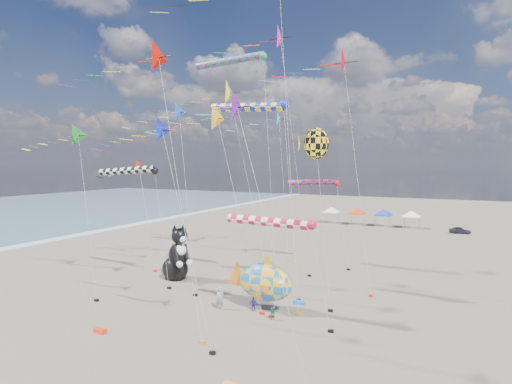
{
  "coord_description": "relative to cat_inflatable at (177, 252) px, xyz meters",
  "views": [
    {
      "loc": [
        15.97,
        -17.91,
        11.84
      ],
      "look_at": [
        1.02,
        12.0,
        9.5
      ],
      "focal_mm": 28.0,
      "sensor_mm": 36.0,
      "label": 1
    }
  ],
  "objects": [
    {
      "name": "ground",
      "position": [
        9.2,
        -14.47,
        -2.91
      ],
      "size": [
        260.0,
        260.0,
        0.0
      ],
      "primitive_type": "plane",
      "color": "brown",
      "rests_on": "ground"
    },
    {
      "name": "delta_kite_0",
      "position": [
        -6.0,
        -8.37,
        11.27
      ],
      "size": [
        10.26,
        2.18,
        15.58
      ],
      "color": "#1C7D24",
      "rests_on": "ground"
    },
    {
      "name": "delta_kite_1",
      "position": [
        3.89,
        12.33,
        14.22
      ],
      "size": [
        9.52,
        1.97,
        18.48
      ],
      "color": "#18B1DE",
      "rests_on": "ground"
    },
    {
      "name": "delta_kite_2",
      "position": [
        5.62,
        1.45,
        15.46
      ],
      "size": [
        11.91,
        2.55,
        19.91
      ],
      "color": "#E9FB1C",
      "rests_on": "ground"
    },
    {
      "name": "delta_kite_3",
      "position": [
        14.79,
        -13.31,
        11.69
      ],
      "size": [
        9.28,
        1.93,
        15.91
      ],
      "color": "#6B1497",
      "rests_on": "ground"
    },
    {
      "name": "delta_kite_4",
      "position": [
        8.29,
        -4.7,
        12.36
      ],
      "size": [
        10.01,
        2.33,
        16.71
      ],
      "color": "#FFAF1D",
      "rests_on": "ground"
    },
    {
      "name": "delta_kite_5",
      "position": [
        7.54,
        7.15,
        22.03
      ],
      "size": [
        14.55,
        2.8,
        26.61
      ],
      "color": "#FA19A6",
      "rests_on": "ground"
    },
    {
      "name": "delta_kite_6",
      "position": [
        -8.27,
        1.31,
        8.23
      ],
      "size": [
        9.47,
        1.84,
        12.42
      ],
      "color": "red",
      "rests_on": "ground"
    },
    {
      "name": "delta_kite_8",
      "position": [
        5.11,
        -11.11,
        16.24
      ],
      "size": [
        13.95,
        2.39,
        20.66
      ],
      "color": "red",
      "rests_on": "ground"
    },
    {
      "name": "delta_kite_9",
      "position": [
        7.06,
        -12.07,
        10.83
      ],
      "size": [
        10.13,
        1.8,
        15.02
      ],
      "color": "#0D1CC4",
      "rests_on": "ground"
    },
    {
      "name": "delta_kite_10",
      "position": [
        0.84,
        -3.4,
        13.37
      ],
      "size": [
        9.29,
        1.83,
        17.59
      ],
      "color": "blue",
      "rests_on": "ground"
    },
    {
      "name": "delta_kite_11",
      "position": [
        14.75,
        3.4,
        18.08
      ],
      "size": [
        13.17,
        2.72,
        22.61
      ],
      "color": "#EC001A",
      "rests_on": "ground"
    },
    {
      "name": "windsock_0",
      "position": [
        10.81,
        11.43,
        6.76
      ],
      "size": [
        7.48,
        0.73,
        10.1
      ],
      "color": "red",
      "rests_on": "ground"
    },
    {
      "name": "windsock_1",
      "position": [
        3.17,
        6.11,
        20.1
      ],
      "size": [
        9.83,
        0.86,
        23.53
      ],
      "color": "#18893B",
      "rests_on": "ground"
    },
    {
      "name": "windsock_2",
      "position": [
        -3.6,
        -2.85,
        8.22
      ],
      "size": [
        9.0,
        0.71,
        11.55
      ],
      "color": "black",
      "rests_on": "ground"
    },
    {
      "name": "windsock_3",
      "position": [
        8.76,
        -0.57,
        13.91
      ],
      "size": [
        8.78,
        0.82,
        17.31
      ],
      "color": "#151FD3",
      "rests_on": "ground"
    },
    {
      "name": "windsock_4",
      "position": [
        13.23,
        -5.57,
        4.59
      ],
      "size": [
        8.34,
        0.73,
        7.91
      ],
      "color": "red",
      "rests_on": "ground"
    },
    {
      "name": "angelfish_kite",
      "position": [
        14.36,
        0.25,
        10.56
      ],
      "size": [
        3.74,
        3.02,
        14.9
      ],
      "color": "yellow",
      "rests_on": "ground"
    },
    {
      "name": "cat_inflatable",
      "position": [
        0.0,
        0.0,
        0.0
      ],
      "size": [
        4.82,
        3.77,
        5.83
      ],
      "primitive_type": null,
      "rotation": [
        0.0,
        0.0,
        -0.43
      ],
      "color": "black",
      "rests_on": "ground"
    },
    {
      "name": "fish_inflatable",
      "position": [
        11.72,
        -3.91,
        -0.54
      ],
      "size": [
        6.16,
        2.17,
        4.73
      ],
      "color": "blue",
      "rests_on": "ground"
    },
    {
      "name": "person_adult",
      "position": [
        8.35,
        -5.29,
        -1.99
      ],
      "size": [
        0.8,
        0.76,
        1.84
      ],
      "primitive_type": "imported",
      "rotation": [
        0.0,
        0.0,
        0.65
      ],
      "color": "gray",
      "rests_on": "ground"
    },
    {
      "name": "child_green",
      "position": [
        13.16,
        -5.49,
        -2.39
      ],
      "size": [
        0.57,
        0.48,
        1.04
      ],
      "primitive_type": "imported",
      "rotation": [
        0.0,
        0.0,
        -0.17
      ],
      "color": "#1C7749",
      "rests_on": "ground"
    },
    {
      "name": "child_blue",
      "position": [
        10.93,
        -4.38,
        -2.35
      ],
      "size": [
        0.72,
        0.52,
        1.13
      ],
      "primitive_type": "imported",
      "rotation": [
        0.0,
        0.0,
        0.42
      ],
      "color": "#261F9A",
      "rests_on": "ground"
    },
    {
      "name": "kite_bag_1",
      "position": [
        13.68,
        -1.26,
        -2.76
      ],
      "size": [
        0.9,
        0.44,
        0.3
      ],
      "primitive_type": "cube",
      "color": "blue",
      "rests_on": "ground"
    },
    {
      "name": "kite_bag_2",
      "position": [
        3.2,
        -12.9,
        -2.76
      ],
      "size": [
        0.9,
        0.44,
        0.3
      ],
      "primitive_type": "cube",
      "color": "red",
      "rests_on": "ground"
    },
    {
      "name": "tent_row",
      "position": [
        10.7,
        45.53,
        0.24
      ],
      "size": [
        19.2,
        4.2,
        3.8
      ],
      "color": "white",
      "rests_on": "ground"
    },
    {
      "name": "parked_car",
      "position": [
        26.22,
        43.53,
        -2.34
      ],
      "size": [
        3.51,
        1.79,
        1.14
      ],
      "primitive_type": "imported",
      "rotation": [
        0.0,
        0.0,
        1.71
      ],
      "color": "#26262D",
      "rests_on": "ground"
    }
  ]
}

